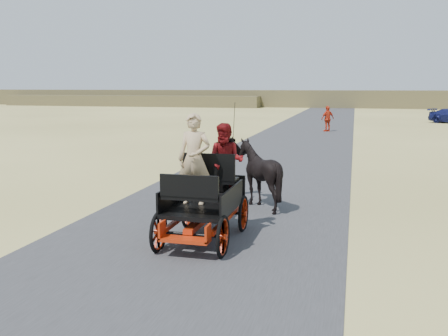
% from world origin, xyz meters
% --- Properties ---
extents(ground, '(140.00, 140.00, 0.00)m').
position_xyz_m(ground, '(0.00, 0.00, 0.00)').
color(ground, tan).
extents(road, '(6.00, 140.00, 0.01)m').
position_xyz_m(road, '(0.00, 0.00, 0.01)').
color(road, '#38383A').
rests_on(road, ground).
extents(ridge_far, '(140.00, 6.00, 2.40)m').
position_xyz_m(ridge_far, '(0.00, 62.00, 1.20)').
color(ridge_far, brown).
rests_on(ridge_far, ground).
extents(ridge_near, '(40.00, 4.00, 1.60)m').
position_xyz_m(ridge_near, '(-30.00, 58.00, 0.80)').
color(ridge_near, brown).
rests_on(ridge_near, ground).
extents(carriage, '(1.30, 2.40, 0.72)m').
position_xyz_m(carriage, '(0.20, -2.36, 0.36)').
color(carriage, black).
rests_on(carriage, ground).
extents(horse_left, '(0.91, 2.01, 1.70)m').
position_xyz_m(horse_left, '(-0.35, 0.64, 0.85)').
color(horse_left, black).
rests_on(horse_left, ground).
extents(horse_right, '(1.37, 1.54, 1.70)m').
position_xyz_m(horse_right, '(0.75, 0.64, 0.85)').
color(horse_right, black).
rests_on(horse_right, ground).
extents(driver_man, '(0.66, 0.43, 1.80)m').
position_xyz_m(driver_man, '(-0.00, -2.31, 1.62)').
color(driver_man, tan).
rests_on(driver_man, carriage).
extents(passenger_woman, '(0.77, 0.60, 1.58)m').
position_xyz_m(passenger_woman, '(0.50, -1.76, 1.51)').
color(passenger_woman, '#660C0F').
rests_on(passenger_woman, carriage).
extents(pedestrian, '(1.03, 0.99, 1.73)m').
position_xyz_m(pedestrian, '(1.28, 22.62, 0.86)').
color(pedestrian, red).
rests_on(pedestrian, ground).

